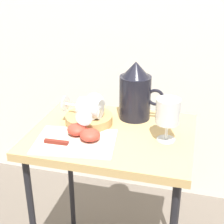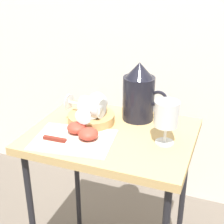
{
  "view_description": "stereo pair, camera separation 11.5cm",
  "coord_description": "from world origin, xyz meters",
  "px_view_note": "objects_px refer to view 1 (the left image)",
  "views": [
    {
      "loc": [
        0.28,
        -1.04,
        1.26
      ],
      "look_at": [
        0.0,
        0.0,
        0.77
      ],
      "focal_mm": 53.75,
      "sensor_mm": 36.0,
      "label": 1
    },
    {
      "loc": [
        0.38,
        -1.01,
        1.26
      ],
      "look_at": [
        0.0,
        0.0,
        0.77
      ],
      "focal_mm": 53.75,
      "sensor_mm": 36.0,
      "label": 2
    }
  ],
  "objects_px": {
    "wine_glass_tipped_near": "(92,107)",
    "knife": "(68,144)",
    "basket_tray": "(89,119)",
    "apple_half_right": "(90,135)",
    "pitcher": "(135,96)",
    "apple_half_left": "(77,129)",
    "wine_glass_upright": "(168,114)",
    "table": "(112,149)",
    "wine_glass_tipped_far": "(89,108)"
  },
  "relations": [
    {
      "from": "pitcher",
      "to": "wine_glass_tipped_near",
      "type": "bearing_deg",
      "value": -143.65
    },
    {
      "from": "apple_half_right",
      "to": "knife",
      "type": "height_order",
      "value": "apple_half_right"
    },
    {
      "from": "apple_half_right",
      "to": "knife",
      "type": "distance_m",
      "value": 0.08
    },
    {
      "from": "wine_glass_upright",
      "to": "knife",
      "type": "xyz_separation_m",
      "value": [
        -0.31,
        -0.12,
        -0.09
      ]
    },
    {
      "from": "wine_glass_tipped_near",
      "to": "apple_half_left",
      "type": "distance_m",
      "value": 0.11
    },
    {
      "from": "table",
      "to": "wine_glass_upright",
      "type": "height_order",
      "value": "wine_glass_upright"
    },
    {
      "from": "table",
      "to": "basket_tray",
      "type": "distance_m",
      "value": 0.14
    },
    {
      "from": "basket_tray",
      "to": "wine_glass_tipped_near",
      "type": "xyz_separation_m",
      "value": [
        0.01,
        -0.01,
        0.06
      ]
    },
    {
      "from": "pitcher",
      "to": "wine_glass_upright",
      "type": "bearing_deg",
      "value": -47.53
    },
    {
      "from": "pitcher",
      "to": "apple_half_left",
      "type": "distance_m",
      "value": 0.27
    },
    {
      "from": "pitcher",
      "to": "wine_glass_tipped_far",
      "type": "relative_size",
      "value": 1.47
    },
    {
      "from": "basket_tray",
      "to": "apple_half_right",
      "type": "bearing_deg",
      "value": -70.11
    },
    {
      "from": "table",
      "to": "apple_half_right",
      "type": "xyz_separation_m",
      "value": [
        -0.06,
        -0.08,
        0.09
      ]
    },
    {
      "from": "wine_glass_upright",
      "to": "apple_half_right",
      "type": "bearing_deg",
      "value": -163.8
    },
    {
      "from": "apple_half_right",
      "to": "basket_tray",
      "type": "bearing_deg",
      "value": 109.89
    },
    {
      "from": "wine_glass_upright",
      "to": "knife",
      "type": "height_order",
      "value": "wine_glass_upright"
    },
    {
      "from": "basket_tray",
      "to": "apple_half_right",
      "type": "xyz_separation_m",
      "value": [
        0.05,
        -0.13,
        0.01
      ]
    },
    {
      "from": "knife",
      "to": "wine_glass_tipped_near",
      "type": "bearing_deg",
      "value": 79.91
    },
    {
      "from": "apple_half_left",
      "to": "wine_glass_upright",
      "type": "bearing_deg",
      "value": 8.22
    },
    {
      "from": "basket_tray",
      "to": "pitcher",
      "type": "relative_size",
      "value": 0.78
    },
    {
      "from": "basket_tray",
      "to": "knife",
      "type": "distance_m",
      "value": 0.18
    },
    {
      "from": "wine_glass_upright",
      "to": "apple_half_left",
      "type": "bearing_deg",
      "value": -171.78
    },
    {
      "from": "wine_glass_upright",
      "to": "pitcher",
      "type": "bearing_deg",
      "value": 132.47
    },
    {
      "from": "wine_glass_upright",
      "to": "basket_tray",
      "type": "bearing_deg",
      "value": 169.3
    },
    {
      "from": "table",
      "to": "wine_glass_tipped_near",
      "type": "xyz_separation_m",
      "value": [
        -0.09,
        0.04,
        0.14
      ]
    },
    {
      "from": "table",
      "to": "knife",
      "type": "distance_m",
      "value": 0.2
    },
    {
      "from": "table",
      "to": "knife",
      "type": "height_order",
      "value": "knife"
    },
    {
      "from": "basket_tray",
      "to": "apple_half_left",
      "type": "distance_m",
      "value": 0.1
    },
    {
      "from": "basket_tray",
      "to": "pitcher",
      "type": "bearing_deg",
      "value": 31.66
    },
    {
      "from": "knife",
      "to": "basket_tray",
      "type": "bearing_deg",
      "value": 84.99
    },
    {
      "from": "apple_half_right",
      "to": "wine_glass_tipped_near",
      "type": "bearing_deg",
      "value": 104.69
    },
    {
      "from": "pitcher",
      "to": "wine_glass_upright",
      "type": "xyz_separation_m",
      "value": [
        0.14,
        -0.15,
        0.01
      ]
    },
    {
      "from": "wine_glass_tipped_near",
      "to": "apple_half_right",
      "type": "xyz_separation_m",
      "value": [
        0.03,
        -0.12,
        -0.05
      ]
    },
    {
      "from": "apple_half_right",
      "to": "wine_glass_tipped_far",
      "type": "bearing_deg",
      "value": 109.31
    },
    {
      "from": "wine_glass_tipped_near",
      "to": "table",
      "type": "bearing_deg",
      "value": -23.5
    },
    {
      "from": "pitcher",
      "to": "wine_glass_tipped_near",
      "type": "xyz_separation_m",
      "value": [
        -0.14,
        -0.11,
        -0.02
      ]
    },
    {
      "from": "table",
      "to": "basket_tray",
      "type": "relative_size",
      "value": 3.87
    },
    {
      "from": "wine_glass_upright",
      "to": "wine_glass_tipped_far",
      "type": "relative_size",
      "value": 0.98
    },
    {
      "from": "wine_glass_tipped_near",
      "to": "knife",
      "type": "xyz_separation_m",
      "value": [
        -0.03,
        -0.17,
        -0.07
      ]
    },
    {
      "from": "table",
      "to": "apple_half_left",
      "type": "xyz_separation_m",
      "value": [
        -0.11,
        -0.06,
        0.09
      ]
    },
    {
      "from": "knife",
      "to": "wine_glass_tipped_far",
      "type": "bearing_deg",
      "value": 82.72
    },
    {
      "from": "apple_half_right",
      "to": "table",
      "type": "bearing_deg",
      "value": 56.28
    },
    {
      "from": "knife",
      "to": "pitcher",
      "type": "bearing_deg",
      "value": 58.03
    },
    {
      "from": "table",
      "to": "basket_tray",
      "type": "height_order",
      "value": "basket_tray"
    },
    {
      "from": "pitcher",
      "to": "wine_glass_upright",
      "type": "distance_m",
      "value": 0.21
    },
    {
      "from": "wine_glass_tipped_far",
      "to": "pitcher",
      "type": "bearing_deg",
      "value": 35.72
    },
    {
      "from": "table",
      "to": "pitcher",
      "type": "relative_size",
      "value": 3.03
    },
    {
      "from": "table",
      "to": "pitcher",
      "type": "xyz_separation_m",
      "value": [
        0.06,
        0.14,
        0.16
      ]
    },
    {
      "from": "basket_tray",
      "to": "apple_half_left",
      "type": "xyz_separation_m",
      "value": [
        -0.01,
        -0.1,
        0.01
      ]
    },
    {
      "from": "wine_glass_tipped_near",
      "to": "knife",
      "type": "distance_m",
      "value": 0.19
    }
  ]
}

